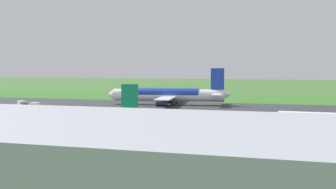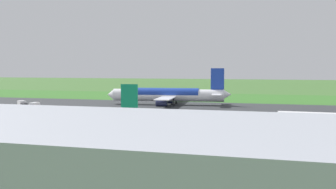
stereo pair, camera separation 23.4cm
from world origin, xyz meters
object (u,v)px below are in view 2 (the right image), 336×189
at_px(service_car_followme, 5,108).
at_px(traffic_cone_orange, 137,96).
at_px(airliner_parked_mid, 71,118).
at_px(no_stopping_sign, 145,94).
at_px(airliner_main, 169,95).
at_px(service_truck_fuel, 33,106).
at_px(service_truck_baggage, 22,104).

height_order(service_car_followme, traffic_cone_orange, service_car_followme).
bearing_deg(airliner_parked_mid, no_stopping_sign, -78.63).
height_order(airliner_parked_mid, service_car_followme, airliner_parked_mid).
distance_m(airliner_main, service_truck_fuel, 55.69).
distance_m(airliner_parked_mid, traffic_cone_orange, 128.02).
height_order(service_truck_baggage, service_truck_fuel, same).
bearing_deg(service_car_followme, no_stopping_sign, -107.13).
relative_size(airliner_parked_mid, service_truck_fuel, 7.10).
height_order(no_stopping_sign, traffic_cone_orange, no_stopping_sign).
bearing_deg(airliner_main, service_truck_baggage, 27.40).
distance_m(service_truck_fuel, no_stopping_sign, 82.08).
relative_size(airliner_main, service_truck_fuel, 9.28).
relative_size(service_truck_baggage, traffic_cone_orange, 10.98).
bearing_deg(service_car_followme, traffic_cone_orange, -104.28).
bearing_deg(service_truck_baggage, service_car_followme, 88.46).
bearing_deg(service_truck_fuel, service_car_followme, 25.72).
xyz_separation_m(airliner_parked_mid, service_truck_baggage, (51.04, -50.37, -1.90)).
distance_m(airliner_main, service_car_followme, 66.15).
relative_size(service_truck_baggage, no_stopping_sign, 2.71).
bearing_deg(traffic_cone_orange, airliner_parked_mid, 103.47).
height_order(service_truck_fuel, traffic_cone_orange, service_truck_fuel).
relative_size(service_truck_fuel, traffic_cone_orange, 10.59).
height_order(airliner_main, service_car_followme, airliner_main).
height_order(airliner_main, service_truck_fuel, airliner_main).
height_order(service_car_followme, service_truck_fuel, service_truck_fuel).
distance_m(airliner_main, service_truck_baggage, 60.44).
height_order(service_car_followme, no_stopping_sign, no_stopping_sign).
height_order(service_truck_baggage, traffic_cone_orange, service_truck_baggage).
bearing_deg(no_stopping_sign, service_car_followme, 72.87).
bearing_deg(traffic_cone_orange, no_stopping_sign, -174.40).
xyz_separation_m(no_stopping_sign, traffic_cone_orange, (4.68, 0.46, -1.06)).
xyz_separation_m(service_truck_baggage, service_truck_fuel, (-9.29, 5.82, 0.00)).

